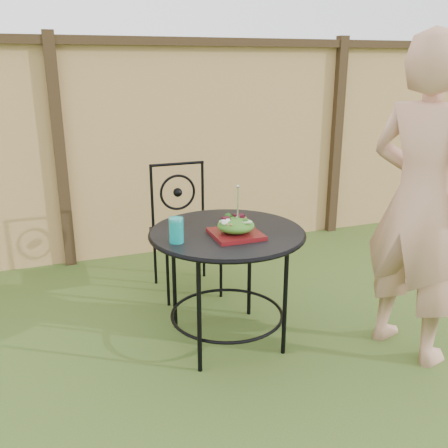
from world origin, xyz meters
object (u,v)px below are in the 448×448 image
(patio_chair, at_px, (184,225))
(salad_plate, at_px, (236,234))
(diner, at_px, (421,203))
(patio_table, at_px, (227,253))

(patio_chair, xyz_separation_m, salad_plate, (0.04, -0.94, 0.23))
(patio_chair, height_order, diner, diner)
(diner, bearing_deg, patio_chair, 21.33)
(patio_table, distance_m, diner, 1.14)
(patio_table, height_order, patio_chair, patio_chair)
(patio_table, xyz_separation_m, salad_plate, (0.01, -0.11, 0.15))
(diner, bearing_deg, patio_table, 48.30)
(patio_table, relative_size, salad_plate, 3.42)
(patio_table, relative_size, diner, 0.50)
(patio_table, height_order, diner, diner)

